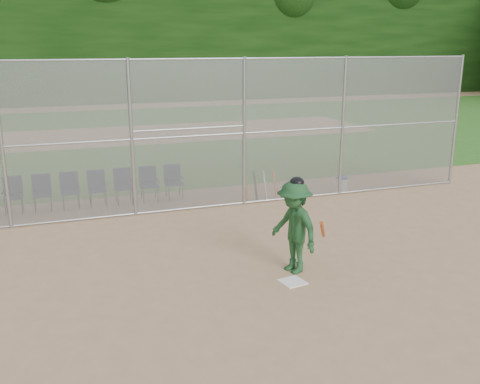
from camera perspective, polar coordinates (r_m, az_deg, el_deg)
name	(u,v)px	position (r m, az deg, el deg)	size (l,w,h in m)	color
ground	(284,282)	(10.19, 4.75, -9.54)	(100.00, 100.00, 0.00)	tan
grass_strip	(136,135)	(27.02, -11.06, 6.04)	(100.00, 100.00, 0.00)	#2C651E
dirt_patch_far	(136,134)	(27.02, -11.06, 6.04)	(24.00, 24.00, 0.00)	tan
backstop_fence	(208,132)	(14.12, -3.40, 6.35)	(16.09, 0.09, 4.00)	gray
treeline	(124,20)	(28.68, -12.29, 17.53)	(81.00, 60.00, 11.00)	black
home_plate	(293,282)	(10.18, 5.63, -9.51)	(0.43, 0.43, 0.02)	white
batter_at_plate	(294,227)	(10.32, 5.79, -3.70)	(1.11, 1.38, 1.91)	#1E4B26
water_cooler	(342,184)	(16.44, 10.78, 0.85)	(0.35, 0.35, 0.45)	white
spare_bats	(260,186)	(15.22, 2.18, 0.64)	(0.96, 0.41, 0.82)	#D84C14
chair_1	(13,196)	(15.16, -23.04, -0.38)	(0.54, 0.52, 0.96)	#101A3C
chair_2	(42,193)	(15.13, -20.35, -0.14)	(0.54, 0.52, 0.96)	#101A3C
chair_3	(70,191)	(15.12, -17.66, 0.10)	(0.54, 0.52, 0.96)	#101A3C
chair_4	(97,189)	(15.15, -14.98, 0.34)	(0.54, 0.52, 0.96)	#101A3C
chair_5	(124,187)	(15.22, -12.30, 0.57)	(0.54, 0.52, 0.96)	#101A3C
chair_6	(149,184)	(15.32, -9.66, 0.81)	(0.54, 0.52, 0.96)	#101A3C
chair_7	(174,182)	(15.45, -7.06, 1.04)	(0.54, 0.52, 0.96)	#101A3C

